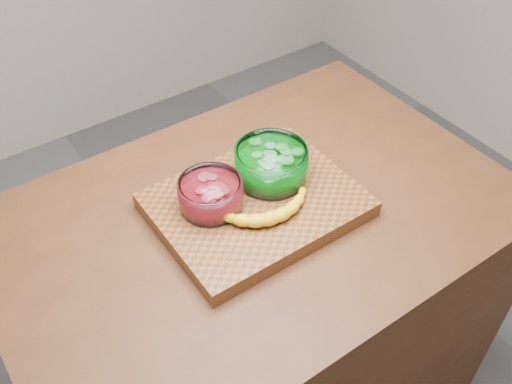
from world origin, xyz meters
TOP-DOWN VIEW (x-y plane):
  - counter at (0.00, 0.00)m, footprint 1.20×0.80m
  - cutting_board at (0.00, 0.00)m, footprint 0.45×0.35m
  - bowl_red at (-0.09, 0.04)m, footprint 0.14×0.14m
  - bowl_green at (0.07, 0.04)m, footprint 0.17×0.17m
  - banana at (-0.01, -0.04)m, footprint 0.25×0.14m

SIDE VIEW (x-z plane):
  - counter at x=0.00m, z-range 0.00..0.90m
  - cutting_board at x=0.00m, z-range 0.90..0.94m
  - banana at x=-0.01m, z-range 0.94..0.97m
  - bowl_red at x=-0.09m, z-range 0.94..1.01m
  - bowl_green at x=0.07m, z-range 0.94..1.02m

